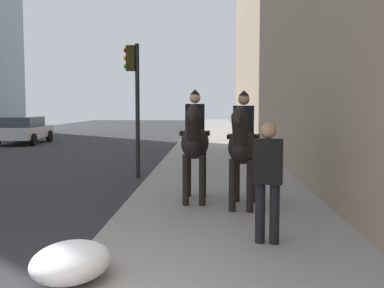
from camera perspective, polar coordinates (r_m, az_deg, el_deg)
The scene contains 6 objects.
mounted_horse_near at distance 9.31m, azimuth 0.34°, elevation 0.46°, with size 2.15×0.60×2.25m.
mounted_horse_far at distance 8.82m, azimuth 6.24°, elevation -0.00°, with size 2.15×0.77×2.22m.
pedestrian_greeting at distance 6.58m, azimuth 9.24°, elevation -3.69°, with size 0.33×0.44×1.70m.
car_near_lane at distance 26.40m, azimuth -19.84°, elevation 1.67°, with size 4.50×2.20×1.44m.
traffic_light_near_curb at distance 13.21m, azimuth -7.07°, elevation 6.75°, with size 0.20×0.44×3.76m.
snow_pile_near at distance 5.54m, azimuth -14.56°, elevation -13.73°, with size 1.13×0.87×0.39m, color white.
Camera 1 is at (-3.88, -1.70, 2.06)m, focal length 43.68 mm.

